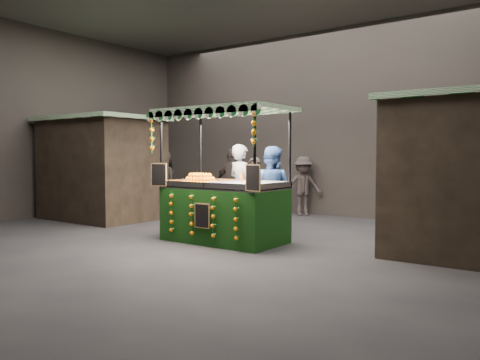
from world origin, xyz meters
The scene contains 11 objects.
ground centered at (0.00, 0.00, 0.00)m, with size 12.00×12.00×0.00m, color black.
market_hall centered at (0.00, 0.00, 3.38)m, with size 12.10×10.10×5.05m.
neighbour_stall_left centered at (-4.40, 1.00, 1.31)m, with size 3.00×2.20×2.60m.
juice_stall centered at (0.17, 0.24, 0.78)m, with size 2.59×1.52×2.51m.
vendor_grey centered at (-0.29, 1.42, 0.93)m, with size 0.79×0.65×1.87m.
vendor_blue centered at (0.51, 1.36, 0.91)m, with size 0.98×0.82×1.81m.
shopper_0 centered at (-0.36, 2.06, 0.80)m, with size 0.62×0.45×1.60m.
shopper_1 centered at (3.79, 3.37, 0.79)m, with size 0.96×0.96×1.58m.
shopper_2 centered at (-1.65, 2.95, 0.91)m, with size 1.07×0.45×1.81m.
shopper_3 centered at (-0.51, 4.60, 0.80)m, with size 1.16×1.15×1.60m.
shopper_4 centered at (-4.50, 3.31, 0.89)m, with size 0.90×0.62×1.77m.
Camera 1 is at (5.66, -6.79, 1.64)m, focal length 35.62 mm.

